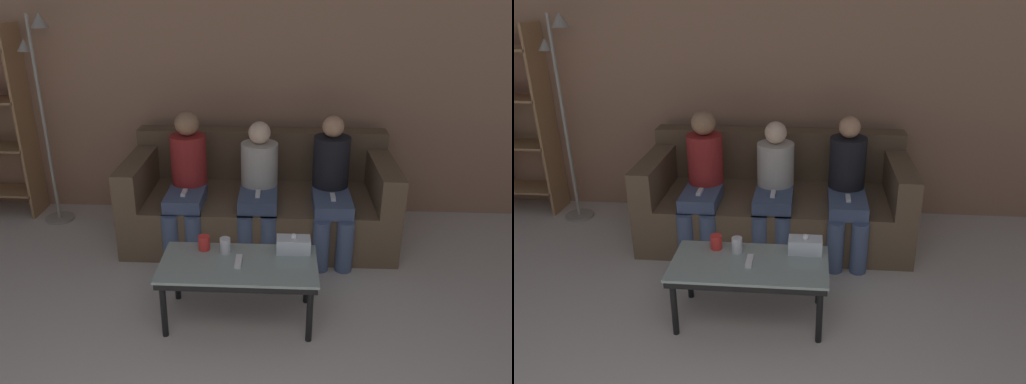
{
  "view_description": "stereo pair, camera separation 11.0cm",
  "coord_description": "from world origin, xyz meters",
  "views": [
    {
      "loc": [
        0.17,
        -0.42,
        2.05
      ],
      "look_at": [
        0.0,
        2.88,
        0.66
      ],
      "focal_mm": 35.0,
      "sensor_mm": 36.0,
      "label": 1
    },
    {
      "loc": [
        0.28,
        -0.41,
        2.05
      ],
      "look_at": [
        0.0,
        2.88,
        0.66
      ],
      "focal_mm": 35.0,
      "sensor_mm": 36.0,
      "label": 2
    }
  ],
  "objects": [
    {
      "name": "wall_back",
      "position": [
        0.0,
        4.09,
        1.3
      ],
      "size": [
        12.0,
        0.06,
        2.6
      ],
      "color": "#9E755B",
      "rests_on": "ground_plane"
    },
    {
      "name": "game_remote",
      "position": [
        -0.08,
        2.3,
        0.43
      ],
      "size": [
        0.04,
        0.15,
        0.02
      ],
      "color": "white",
      "rests_on": "coffee_table"
    },
    {
      "name": "cup_near_right",
      "position": [
        -0.18,
        2.43,
        0.47
      ],
      "size": [
        0.07,
        0.07,
        0.1
      ],
      "color": "silver",
      "rests_on": "coffee_table"
    },
    {
      "name": "standing_lamp",
      "position": [
        -1.87,
        3.72,
        1.13
      ],
      "size": [
        0.31,
        0.26,
        1.84
      ],
      "color": "gray",
      "rests_on": "ground_plane"
    },
    {
      "name": "seated_person_left_end",
      "position": [
        -0.58,
        3.3,
        0.59
      ],
      "size": [
        0.31,
        0.64,
        1.12
      ],
      "color": "#47567A",
      "rests_on": "ground_plane"
    },
    {
      "name": "seated_person_mid_right",
      "position": [
        0.58,
        3.28,
        0.57
      ],
      "size": [
        0.31,
        0.68,
        1.1
      ],
      "color": "#47567A",
      "rests_on": "ground_plane"
    },
    {
      "name": "coffee_table",
      "position": [
        -0.08,
        2.3,
        0.38
      ],
      "size": [
        0.99,
        0.51,
        0.42
      ],
      "color": "#8C9E99",
      "rests_on": "ground_plane"
    },
    {
      "name": "cup_near_left",
      "position": [
        -0.32,
        2.46,
        0.47
      ],
      "size": [
        0.08,
        0.08,
        0.1
      ],
      "color": "red",
      "rests_on": "coffee_table"
    },
    {
      "name": "seated_person_mid_left",
      "position": [
        0.0,
        3.3,
        0.55
      ],
      "size": [
        0.31,
        0.63,
        1.04
      ],
      "color": "#47567A",
      "rests_on": "ground_plane"
    },
    {
      "name": "couch",
      "position": [
        0.0,
        3.53,
        0.31
      ],
      "size": [
        2.2,
        0.99,
        0.85
      ],
      "color": "brown",
      "rests_on": "ground_plane"
    },
    {
      "name": "tissue_box",
      "position": [
        0.27,
        2.46,
        0.47
      ],
      "size": [
        0.22,
        0.12,
        0.13
      ],
      "color": "silver",
      "rests_on": "coffee_table"
    }
  ]
}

